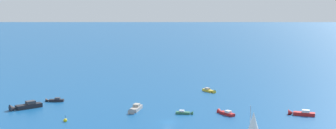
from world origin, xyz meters
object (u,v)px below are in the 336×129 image
object	(u,v)px
motorboat_near_centre	(25,106)
motorboat_far_stbd	(209,91)
marker_buoy	(65,120)
motorboat_inshore	(225,113)
motorboat_ahead	(54,100)
motorboat_outer_ring_a	(300,113)
motorboat_far_port	(185,113)
motorboat_trailing	(135,109)

from	to	relation	value
motorboat_near_centre	motorboat_far_stbd	distance (m)	69.08
motorboat_far_stbd	marker_buoy	world-z (taller)	marker_buoy
motorboat_inshore	motorboat_ahead	bearing A→B (deg)	89.50
motorboat_far_stbd	motorboat_near_centre	bearing A→B (deg)	131.02
motorboat_far_stbd	marker_buoy	distance (m)	63.67
motorboat_outer_ring_a	motorboat_far_port	bearing A→B (deg)	104.75
motorboat_near_centre	marker_buoy	world-z (taller)	motorboat_near_centre
motorboat_inshore	marker_buoy	distance (m)	48.17
motorboat_inshore	motorboat_far_port	bearing A→B (deg)	104.90
motorboat_far_port	motorboat_outer_ring_a	world-z (taller)	motorboat_outer_ring_a
motorboat_ahead	marker_buoy	bearing A→B (deg)	-141.74
motorboat_trailing	marker_buoy	xyz separation A→B (m)	(-17.81, 14.66, -0.30)
marker_buoy	motorboat_far_port	bearing A→B (deg)	-58.68
motorboat_far_stbd	motorboat_outer_ring_a	xyz separation A→B (m)	(-27.75, -34.05, 0.10)
motorboat_trailing	marker_buoy	distance (m)	23.06
motorboat_trailing	motorboat_ahead	xyz separation A→B (m)	(4.73, 32.43, -0.20)
motorboat_inshore	marker_buoy	world-z (taller)	marker_buoy
motorboat_ahead	motorboat_near_centre	bearing A→B (deg)	165.03
motorboat_far_stbd	motorboat_ahead	bearing A→B (deg)	124.08
motorboat_near_centre	motorboat_far_stbd	world-z (taller)	motorboat_near_centre
motorboat_inshore	motorboat_trailing	xyz separation A→B (m)	(-4.20, 28.20, 0.18)
motorboat_near_centre	motorboat_far_stbd	bearing A→B (deg)	-48.98
motorboat_far_stbd	motorboat_trailing	distance (m)	41.18
motorboat_far_stbd	motorboat_inshore	size ratio (longest dim) A/B	0.99
motorboat_far_port	motorboat_ahead	distance (m)	48.87
motorboat_ahead	marker_buoy	size ratio (longest dim) A/B	3.07
motorboat_trailing	motorboat_ahead	distance (m)	32.77
marker_buoy	motorboat_ahead	bearing A→B (deg)	38.26
motorboat_inshore	motorboat_ahead	distance (m)	60.63
motorboat_far_stbd	motorboat_trailing	size ratio (longest dim) A/B	0.69
motorboat_inshore	motorboat_trailing	world-z (taller)	motorboat_trailing
marker_buoy	motorboat_inshore	bearing A→B (deg)	-62.82
motorboat_trailing	motorboat_outer_ring_a	distance (m)	51.44
motorboat_outer_ring_a	marker_buoy	size ratio (longest dim) A/B	3.79
motorboat_near_centre	motorboat_far_port	xyz separation A→B (m)	(8.59, -52.01, -0.39)
motorboat_inshore	motorboat_ahead	size ratio (longest dim) A/B	0.97
motorboat_outer_ring_a	marker_buoy	world-z (taller)	marker_buoy
motorboat_ahead	motorboat_outer_ring_a	bearing A→B (deg)	-86.35
motorboat_trailing	marker_buoy	size ratio (longest dim) A/B	4.27
motorboat_near_centre	motorboat_ahead	xyz separation A→B (m)	(12.29, -3.29, -0.32)
motorboat_far_port	motorboat_outer_ring_a	xyz separation A→B (m)	(8.99, -34.16, 0.20)
motorboat_near_centre	motorboat_ahead	size ratio (longest dim) A/B	1.58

